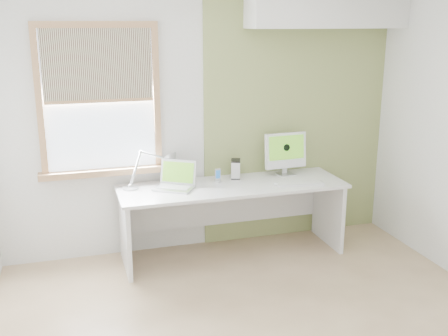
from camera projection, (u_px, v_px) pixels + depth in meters
name	position (u px, v px, depth m)	size (l,w,h in m)	color
room	(268.00, 165.00, 3.68)	(4.04, 3.54, 2.64)	tan
accent_wall	(296.00, 116.00, 5.56)	(2.00, 0.02, 2.60)	#919F5B
soffit	(327.00, 6.00, 5.17)	(1.60, 0.40, 0.42)	white
window	(100.00, 101.00, 4.92)	(1.20, 0.14, 1.42)	#AE7D52
desk	(230.00, 202.00, 5.27)	(2.20, 0.70, 0.73)	silver
desk_lamp	(164.00, 165.00, 5.16)	(0.65, 0.33, 0.36)	#BBBEC0
laptop	(176.00, 181.00, 5.05)	(0.45, 0.43, 0.25)	#BBBEC0
phone_dock	(218.00, 178.00, 5.25)	(0.08, 0.08, 0.13)	#BBBEC0
external_drive	(236.00, 169.00, 5.36)	(0.13, 0.17, 0.19)	#BBBEC0
imac	(285.00, 151.00, 5.45)	(0.45, 0.15, 0.44)	#BBBEC0
keyboard	(300.00, 183.00, 5.16)	(0.47, 0.19, 0.02)	white
mouse	(276.00, 184.00, 5.14)	(0.05, 0.09, 0.03)	white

